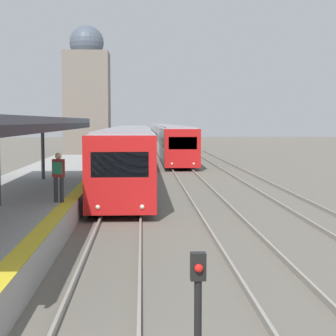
{
  "coord_description": "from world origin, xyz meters",
  "views": [
    {
      "loc": [
        0.78,
        -5.69,
        3.57
      ],
      "look_at": [
        1.83,
        16.85,
        1.69
      ],
      "focal_mm": 60.0,
      "sensor_mm": 36.0,
      "label": 1
    }
  ],
  "objects_px": {
    "person_on_platform": "(58,173)",
    "train_near": "(130,150)",
    "signal_post_near": "(198,308)",
    "train_far": "(165,136)"
  },
  "relations": [
    {
      "from": "person_on_platform",
      "to": "train_near",
      "type": "xyz_separation_m",
      "value": [
        2.01,
        16.77,
        -0.08
      ]
    },
    {
      "from": "person_on_platform",
      "to": "signal_post_near",
      "type": "relative_size",
      "value": 0.88
    },
    {
      "from": "person_on_platform",
      "to": "train_near",
      "type": "height_order",
      "value": "train_near"
    },
    {
      "from": "train_near",
      "to": "signal_post_near",
      "type": "height_order",
      "value": "train_near"
    },
    {
      "from": "train_far",
      "to": "signal_post_near",
      "type": "relative_size",
      "value": 31.39
    },
    {
      "from": "train_near",
      "to": "signal_post_near",
      "type": "xyz_separation_m",
      "value": [
        1.5,
        -28.49,
        -0.59
      ]
    },
    {
      "from": "person_on_platform",
      "to": "train_far",
      "type": "height_order",
      "value": "train_far"
    },
    {
      "from": "train_far",
      "to": "signal_post_near",
      "type": "xyz_separation_m",
      "value": [
        -2.16,
        -62.1,
        -0.57
      ]
    },
    {
      "from": "person_on_platform",
      "to": "signal_post_near",
      "type": "distance_m",
      "value": 12.25
    },
    {
      "from": "train_near",
      "to": "person_on_platform",
      "type": "bearing_deg",
      "value": -96.83
    }
  ]
}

